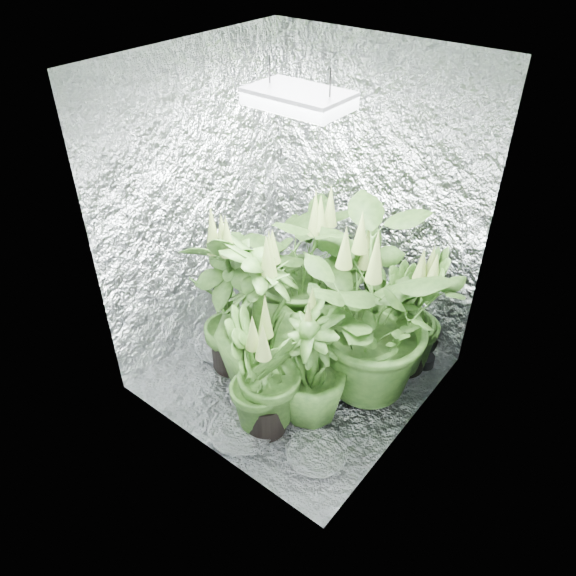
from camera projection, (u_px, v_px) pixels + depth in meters
The scene contains 14 objects.
ground at pixel (296, 373), 3.77m from camera, with size 1.60×1.60×0.00m, color white.
walls at pixel (297, 245), 3.18m from camera, with size 1.62×1.62×2.00m.
ceiling at pixel (299, 61), 2.60m from camera, with size 1.60×1.60×0.01m, color white.
grow_lamp at pixel (299, 99), 2.70m from camera, with size 0.50×0.30×0.22m.
plant_a at pixel (304, 268), 3.83m from camera, with size 1.17×1.17×1.13m.
plant_b at pixel (366, 294), 3.76m from camera, with size 0.63×0.63×0.96m.
plant_c at pixel (411, 314), 3.58m from camera, with size 0.49×0.49×0.97m.
plant_d at pixel (261, 319), 3.40m from camera, with size 0.80×0.80×1.13m.
plant_e at pixel (365, 316), 3.33m from camera, with size 1.12×1.12×1.22m.
plant_f at pixel (230, 300), 3.53m from camera, with size 0.77×0.77×1.17m.
plant_g at pixel (263, 376), 3.15m from camera, with size 0.49×0.49×0.93m.
plant_h at pixel (311, 366), 3.24m from camera, with size 0.63×0.63×0.88m.
circulation_fan at pixel (423, 347), 3.77m from camera, with size 0.15×0.30×0.34m.
plant_label at pixel (268, 399), 3.18m from camera, with size 0.05×0.01×0.09m, color white.
Camera 1 is at (1.65, -2.17, 2.67)m, focal length 35.00 mm.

